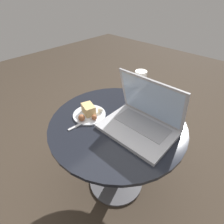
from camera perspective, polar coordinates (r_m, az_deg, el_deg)
name	(u,v)px	position (r m, az deg, el deg)	size (l,w,h in m)	color
ground_plane	(116,180)	(1.34, 1.30, -21.33)	(6.00, 6.00, 0.00)	#382D23
table	(117,141)	(1.02, 1.61, -9.59)	(0.72, 0.72, 0.55)	#515156
laptop	(142,120)	(0.86, 9.76, -2.47)	(0.35, 0.26, 0.26)	#B2B2B7
beer_glass	(139,90)	(0.98, 8.86, 7.16)	(0.06, 0.06, 0.22)	brown
snack_plate	(89,113)	(0.96, -7.48, -0.24)	(0.18, 0.18, 0.06)	silver
fork	(87,121)	(0.93, -8.27, -2.92)	(0.04, 0.19, 0.00)	silver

